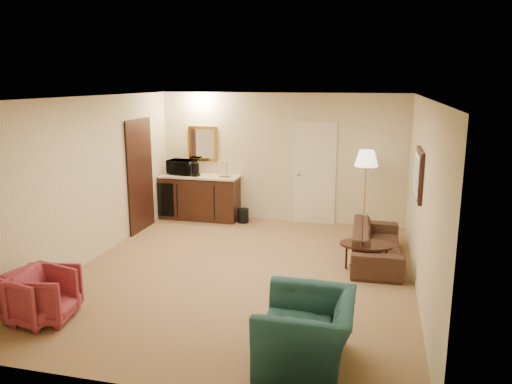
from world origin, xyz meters
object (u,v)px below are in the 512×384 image
at_px(teal_armchair, 307,320).
at_px(waste_bin, 243,216).
at_px(floor_lamp, 365,193).
at_px(rose_chair_near, 45,293).
at_px(rose_chair_far, 38,293).
at_px(wetbar_cabinet, 200,197).
at_px(microwave, 182,165).
at_px(coffee_table, 366,258).
at_px(coffee_maker, 196,170).
at_px(sofa, 377,238).

xyz_separation_m(teal_armchair, waste_bin, (-1.99, 4.85, -0.33)).
bearing_deg(floor_lamp, teal_armchair, -95.18).
bearing_deg(rose_chair_near, rose_chair_far, 109.64).
bearing_deg(wetbar_cabinet, microwave, 173.92).
relative_size(teal_armchair, coffee_table, 1.36).
height_order(rose_chair_near, floor_lamp, floor_lamp).
bearing_deg(rose_chair_far, microwave, 15.25).
distance_m(teal_armchair, floor_lamp, 4.63).
height_order(floor_lamp, coffee_maker, floor_lamp).
height_order(rose_chair_near, waste_bin, rose_chair_near).
distance_m(rose_chair_far, microwave, 4.87).
xyz_separation_m(teal_armchair, microwave, (-3.34, 4.96, 0.64)).
relative_size(teal_armchair, floor_lamp, 0.67).
bearing_deg(teal_armchair, floor_lamp, 174.50).
bearing_deg(rose_chair_far, sofa, -37.77).
relative_size(rose_chair_far, coffee_table, 0.87).
relative_size(rose_chair_near, floor_lamp, 0.43).
relative_size(sofa, coffee_maker, 7.02).
bearing_deg(waste_bin, rose_chair_near, -104.38).
distance_m(rose_chair_near, floor_lamp, 5.70).
xyz_separation_m(floor_lamp, waste_bin, (-2.41, 0.25, -0.66)).
bearing_deg(teal_armchair, coffee_table, 168.74).
bearing_deg(teal_armchair, rose_chair_near, -93.91).
relative_size(rose_chair_far, coffee_maker, 2.48).
bearing_deg(sofa, rose_chair_near, 126.82).
distance_m(teal_armchair, coffee_maker, 5.70).
xyz_separation_m(rose_chair_near, floor_lamp, (3.60, 4.40, 0.46)).
relative_size(teal_armchair, waste_bin, 3.75).
xyz_separation_m(teal_armchair, floor_lamp, (0.42, 4.60, 0.33)).
distance_m(wetbar_cabinet, waste_bin, 1.00).
distance_m(wetbar_cabinet, floor_lamp, 3.38).
height_order(rose_chair_far, microwave, microwave).
relative_size(sofa, teal_armchair, 1.81).
bearing_deg(rose_chair_far, waste_bin, -0.86).
height_order(sofa, coffee_table, sofa).
relative_size(teal_armchair, rose_chair_far, 1.57).
distance_m(sofa, microwave, 4.43).
bearing_deg(sofa, wetbar_cabinet, 63.45).
relative_size(sofa, coffee_table, 2.46).
bearing_deg(coffee_maker, rose_chair_far, -81.77).
height_order(rose_chair_near, coffee_maker, coffee_maker).
height_order(rose_chair_far, waste_bin, rose_chair_far).
bearing_deg(teal_armchair, wetbar_cabinet, -149.52).
height_order(wetbar_cabinet, coffee_table, wetbar_cabinet).
bearing_deg(coffee_maker, waste_bin, 12.90).
xyz_separation_m(sofa, coffee_maker, (-3.65, 1.60, 0.68)).
bearing_deg(coffee_maker, coffee_table, -20.02).
bearing_deg(waste_bin, coffee_table, -40.93).
bearing_deg(coffee_maker, floor_lamp, 7.75).
xyz_separation_m(rose_chair_far, coffee_table, (3.77, 2.52, -0.12)).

